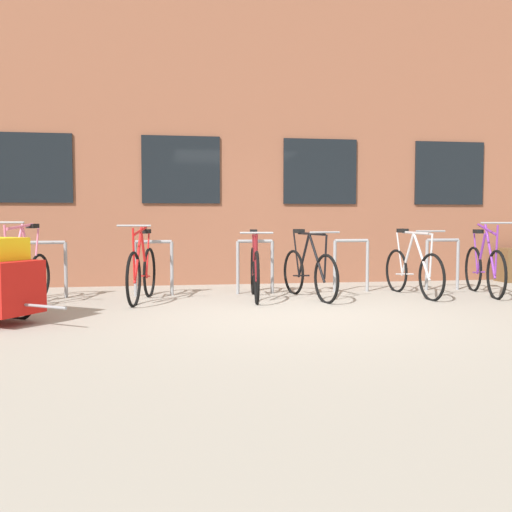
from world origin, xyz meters
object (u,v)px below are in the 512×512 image
object	(u,v)px
bicycle_maroon	(255,271)
bicycle_black	(309,272)
bicycle_red	(142,272)
bicycle_purple	(484,268)
bicycle_pink	(24,276)
bicycle_silver	(413,270)

from	to	relation	value
bicycle_maroon	bicycle_black	world-z (taller)	bicycle_black
bicycle_red	bicycle_purple	world-z (taller)	bicycle_purple
bicycle_pink	bicycle_maroon	distance (m)	3.08
bicycle_pink	bicycle_purple	size ratio (longest dim) A/B	0.98
bicycle_red	bicycle_purple	distance (m)	4.99
bicycle_purple	bicycle_black	bearing A→B (deg)	179.12
bicycle_silver	bicycle_purple	world-z (taller)	bicycle_purple
bicycle_black	bicycle_purple	world-z (taller)	bicycle_purple
bicycle_maroon	bicycle_black	size ratio (longest dim) A/B	1.04
bicycle_pink	bicycle_maroon	size ratio (longest dim) A/B	0.92
bicycle_silver	bicycle_red	distance (m)	3.89
bicycle_silver	bicycle_red	xyz separation A→B (m)	(-3.89, 0.06, 0.02)
bicycle_black	bicycle_purple	size ratio (longest dim) A/B	1.03
bicycle_silver	bicycle_maroon	xyz separation A→B (m)	(-2.33, 0.08, 0.01)
bicycle_silver	bicycle_purple	xyz separation A→B (m)	(1.10, -0.05, 0.02)
bicycle_maroon	bicycle_pink	bearing A→B (deg)	-176.99
bicycle_maroon	bicycle_red	world-z (taller)	bicycle_red
bicycle_pink	bicycle_purple	distance (m)	6.50
bicycle_pink	bicycle_maroon	xyz separation A→B (m)	(3.07, 0.16, 0.01)
bicycle_silver	bicycle_pink	distance (m)	5.40
bicycle_silver	bicycle_pink	bearing A→B (deg)	-179.16
bicycle_pink	bicycle_black	distance (m)	3.84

